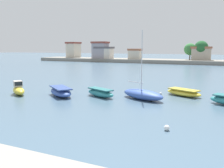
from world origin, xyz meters
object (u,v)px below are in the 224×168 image
object	(u,v)px
moored_boat_4	(100,93)
mooring_buoy_3	(167,128)
moored_boat_6	(184,93)
mooring_buoy_0	(161,93)
mooring_buoy_1	(63,90)
moored_boat_3	(61,92)
moored_boat_5	(143,94)
moored_boat_2	(19,90)

from	to	relation	value
moored_boat_4	mooring_buoy_3	xyz separation A→B (m)	(9.50, -8.42, -0.26)
moored_boat_6	mooring_buoy_0	bearing A→B (deg)	-147.89
mooring_buoy_0	mooring_buoy_1	size ratio (longest dim) A/B	1.01
moored_boat_3	mooring_buoy_1	bearing A→B (deg)	158.76
moored_boat_4	moored_boat_5	bearing A→B (deg)	32.48
moored_boat_3	mooring_buoy_0	world-z (taller)	moored_boat_3
moored_boat_5	moored_boat_6	world-z (taller)	moored_boat_5
moored_boat_5	mooring_buoy_1	bearing A→B (deg)	-157.58
moored_boat_4	moored_boat_5	distance (m)	4.88
moored_boat_2	moored_boat_5	distance (m)	14.92
mooring_buoy_0	mooring_buoy_3	size ratio (longest dim) A/B	0.72
moored_boat_5	mooring_buoy_0	bearing A→B (deg)	95.76
moored_boat_3	moored_boat_4	distance (m)	4.70
moored_boat_2	moored_boat_6	xyz separation A→B (m)	(18.27, 7.46, -0.21)
moored_boat_3	mooring_buoy_0	size ratio (longest dim) A/B	18.23
mooring_buoy_0	mooring_buoy_3	world-z (taller)	mooring_buoy_3
moored_boat_5	moored_boat_3	bearing A→B (deg)	-141.52
mooring_buoy_0	mooring_buoy_3	bearing A→B (deg)	-74.56
moored_boat_2	moored_boat_6	world-z (taller)	moored_boat_2
moored_boat_4	mooring_buoy_1	xyz separation A→B (m)	(-6.13, 1.18, -0.32)
moored_boat_3	moored_boat_4	bearing A→B (deg)	55.75
moored_boat_4	mooring_buoy_3	distance (m)	12.70
moored_boat_4	moored_boat_6	bearing A→B (deg)	51.30
moored_boat_6	mooring_buoy_3	world-z (taller)	moored_boat_6
moored_boat_6	mooring_buoy_3	size ratio (longest dim) A/B	12.15
moored_boat_3	mooring_buoy_1	xyz separation A→B (m)	(-1.68, 2.70, -0.37)
moored_boat_4	moored_boat_5	size ratio (longest dim) A/B	0.59
moored_boat_4	moored_boat_5	xyz separation A→B (m)	(4.82, 0.77, 0.09)
mooring_buoy_1	moored_boat_4	bearing A→B (deg)	-10.94
moored_boat_5	mooring_buoy_0	world-z (taller)	moored_boat_5
moored_boat_6	mooring_buoy_1	size ratio (longest dim) A/B	17.20
moored_boat_3	moored_boat_6	world-z (taller)	moored_boat_3
moored_boat_2	mooring_buoy_1	size ratio (longest dim) A/B	13.22
mooring_buoy_0	moored_boat_2	bearing A→B (deg)	-155.49
moored_boat_2	mooring_buoy_0	xyz separation A→B (m)	(15.64, 7.13, -0.46)
moored_boat_4	moored_boat_2	bearing A→B (deg)	-139.96
mooring_buoy_0	mooring_buoy_1	bearing A→B (deg)	-165.84
moored_boat_2	moored_boat_4	distance (m)	10.06
moored_boat_4	moored_boat_6	xyz separation A→B (m)	(8.63, 4.58, -0.07)
moored_boat_2	moored_boat_5	bearing A→B (deg)	50.30
moored_boat_4	mooring_buoy_1	bearing A→B (deg)	-167.57
moored_boat_2	mooring_buoy_3	size ratio (longest dim) A/B	9.34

